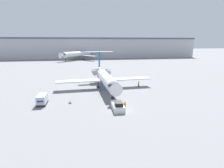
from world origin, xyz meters
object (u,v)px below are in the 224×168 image
pushback_tug (118,106)px  traffic_cone_left (70,102)px  worker_near_tug (125,104)px  luggage_cart (42,100)px  airplane_main (105,78)px  worker_by_wing (139,84)px  airplane_parked_far_left (80,54)px

pushback_tug → traffic_cone_left: pushback_tug is taller
worker_near_tug → traffic_cone_left: size_ratio=2.32×
luggage_cart → worker_near_tug: luggage_cart is taller
airplane_main → pushback_tug: (0.47, -17.70, -2.51)m
luggage_cart → traffic_cone_left: size_ratio=5.26×
pushback_tug → worker_by_wing: 19.92m
luggage_cart → traffic_cone_left: (6.04, -0.34, -0.78)m
luggage_cart → airplane_parked_far_left: airplane_parked_far_left is taller
traffic_cone_left → worker_by_wing: bearing=30.9°
luggage_cart → airplane_parked_far_left: size_ratio=0.12×
airplane_parked_far_left → worker_by_wing: bearing=-77.5°
pushback_tug → worker_near_tug: bearing=15.9°
traffic_cone_left → airplane_parked_far_left: bearing=89.6°
traffic_cone_left → worker_near_tug: bearing=-22.8°
airplane_main → worker_near_tug: 17.53m
pushback_tug → airplane_parked_far_left: 105.05m
airplane_parked_far_left → worker_near_tug: bearing=-84.0°
luggage_cart → traffic_cone_left: bearing=-3.3°
luggage_cart → airplane_parked_far_left: 99.16m
airplane_main → luggage_cart: 19.82m
airplane_main → worker_near_tug: size_ratio=17.35×
airplane_main → pushback_tug: size_ratio=5.96×
worker_near_tug → airplane_parked_far_left: airplane_parked_far_left is taller
luggage_cart → traffic_cone_left: 6.10m
airplane_main → airplane_parked_far_left: bearing=95.8°
pushback_tug → traffic_cone_left: size_ratio=6.75×
worker_near_tug → traffic_cone_left: 12.64m
airplane_parked_far_left → pushback_tug: bearing=-84.9°
worker_near_tug → airplane_parked_far_left: (-10.95, 104.12, 3.55)m
worker_by_wing → airplane_parked_far_left: size_ratio=0.06×
pushback_tug → luggage_cart: bearing=160.5°
pushback_tug → worker_by_wing: bearing=60.1°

